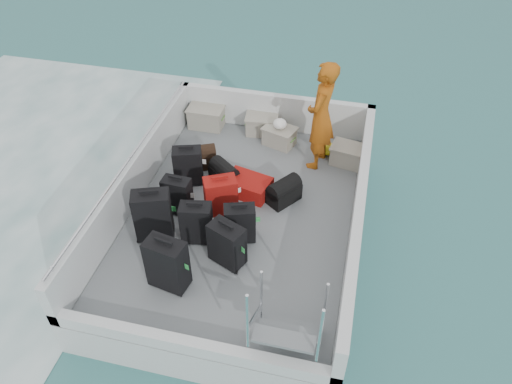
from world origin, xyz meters
TOP-DOWN VIEW (x-y plane):
  - ground at (0.00, 0.00)m, footprint 160.00×160.00m
  - ferry_hull at (0.00, 0.00)m, footprint 3.60×5.00m
  - deck at (0.00, 0.00)m, footprint 3.30×4.70m
  - deck_fittings at (0.35, -0.32)m, footprint 3.60×5.00m
  - suitcase_0 at (-1.09, -0.76)m, footprint 0.59×0.46m
  - suitcase_1 at (-0.95, -0.19)m, footprint 0.43×0.26m
  - suitcase_2 at (-1.03, 0.52)m, footprint 0.52×0.40m
  - suitcase_3 at (-0.58, -1.55)m, footprint 0.56×0.39m
  - suitcase_4 at (-0.48, -0.69)m, footprint 0.48×0.33m
  - suitcase_5 at (-0.30, -0.08)m, footprint 0.56×0.47m
  - suitcase_6 at (0.06, -0.99)m, footprint 0.55×0.45m
  - suitcase_7 at (0.12, -0.54)m, footprint 0.49×0.37m
  - suitcase_8 at (-0.02, 0.49)m, footprint 0.79×0.62m
  - duffel_0 at (-0.97, 0.97)m, footprint 0.59×0.49m
  - duffel_1 at (-0.45, 0.63)m, footprint 0.57×0.54m
  - duffel_2 at (0.58, 0.43)m, footprint 0.55×0.60m
  - crate_0 at (-1.25, 2.18)m, footprint 0.63×0.43m
  - crate_1 at (-0.19, 2.20)m, footprint 0.59×0.44m
  - crate_2 at (0.20, 1.91)m, footprint 0.61×0.51m
  - crate_3 at (1.45, 1.63)m, footprint 0.60×0.46m
  - yellow_bag at (1.09, 1.82)m, footprint 0.28×0.26m
  - white_bag at (0.20, 1.91)m, footprint 0.24×0.24m
  - passenger at (0.94, 1.53)m, footprint 0.58×0.77m

SIDE VIEW (x-z plane):
  - ground at x=0.00m, z-range 0.00..0.00m
  - ferry_hull at x=0.00m, z-range 0.00..0.60m
  - deck at x=0.00m, z-range 0.60..0.62m
  - yellow_bag at x=1.09m, z-range 0.62..0.84m
  - suitcase_8 at x=-0.02m, z-range 0.62..0.90m
  - crate_2 at x=0.20m, z-range 0.62..0.94m
  - duffel_0 at x=-0.97m, z-range 0.62..0.94m
  - duffel_1 at x=-0.45m, z-range 0.62..0.94m
  - duffel_2 at x=0.58m, z-range 0.62..0.94m
  - crate_3 at x=1.45m, z-range 0.62..0.94m
  - crate_1 at x=-0.19m, z-range 0.62..0.95m
  - crate_0 at x=-1.25m, z-range 0.62..1.00m
  - suitcase_7 at x=0.12m, z-range 0.62..1.23m
  - suitcase_1 at x=-0.95m, z-range 0.62..1.24m
  - suitcase_4 at x=-0.48m, z-range 0.62..1.27m
  - suitcase_2 at x=-1.03m, z-range 0.62..1.27m
  - suitcase_6 at x=0.06m, z-range 0.62..1.28m
  - suitcase_5 at x=-0.30m, z-range 0.62..1.28m
  - deck_fittings at x=0.35m, z-range 0.54..1.44m
  - suitcase_3 at x=-0.58m, z-range 0.62..1.40m
  - suitcase_0 at x=-1.09m, z-range 0.62..1.43m
  - white_bag at x=0.20m, z-range 0.94..1.12m
  - passenger at x=0.94m, z-range 0.62..2.50m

